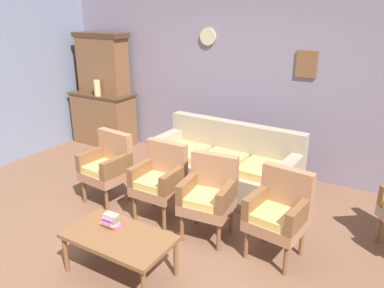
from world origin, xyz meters
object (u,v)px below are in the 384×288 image
floral_couch (225,168)px  armchair_near_couch_end (160,178)px  coffee_table (119,239)px  vase_on_cabinet (97,88)px  side_cabinet (104,118)px  book_stack_on_table (111,220)px  armchair_near_cabinet (108,165)px  armchair_row_middle (209,193)px  armchair_by_doorway (279,211)px

floral_couch → armchair_near_couch_end: (-0.35, -1.00, 0.17)m
coffee_table → armchair_near_couch_end: bearing=104.9°
vase_on_cabinet → side_cabinet: bearing=114.8°
coffee_table → side_cabinet: bearing=135.1°
floral_couch → vase_on_cabinet: bearing=171.2°
armchair_near_couch_end → book_stack_on_table: armchair_near_couch_end is taller
armchair_near_cabinet → armchair_row_middle: bearing=-1.2°
armchair_by_doorway → armchair_near_cabinet: bearing=-180.0°
armchair_by_doorway → coffee_table: (-1.15, -1.03, -0.12)m
armchair_row_middle → coffee_table: size_ratio=0.90×
side_cabinet → floral_couch: side_cabinet is taller
armchair_row_middle → armchair_by_doorway: (0.76, 0.03, 0.00)m
armchair_near_couch_end → armchair_row_middle: (0.67, -0.05, 0.00)m
armchair_near_cabinet → coffee_table: 1.49m
floral_couch → armchair_by_doorway: (1.08, -1.02, 0.17)m
armchair_near_couch_end → armchair_row_middle: size_ratio=1.00×
side_cabinet → armchair_near_cabinet: side_cabinet is taller
floral_couch → coffee_table: size_ratio=2.00×
book_stack_on_table → armchair_near_cabinet: bearing=133.8°
side_cabinet → floral_couch: size_ratio=0.58×
side_cabinet → floral_couch: 2.79m
floral_couch → armchair_row_middle: bearing=-72.9°
side_cabinet → book_stack_on_table: bearing=-45.8°
vase_on_cabinet → coffee_table: size_ratio=0.27×
armchair_by_doorway → book_stack_on_table: size_ratio=4.99×
book_stack_on_table → floral_couch: bearing=83.3°
armchair_near_cabinet → armchair_near_couch_end: same height
vase_on_cabinet → armchair_near_couch_end: (2.29, -1.41, -0.57)m
vase_on_cabinet → armchair_near_cabinet: size_ratio=0.30×
armchair_by_doorway → armchair_row_middle: bearing=-177.7°
side_cabinet → armchair_row_middle: size_ratio=1.28×
coffee_table → armchair_by_doorway: bearing=41.8°
armchair_row_middle → vase_on_cabinet: bearing=153.8°
armchair_near_cabinet → coffee_table: bearing=-43.8°
armchair_row_middle → book_stack_on_table: (-0.56, -0.92, -0.02)m
armchair_row_middle → book_stack_on_table: bearing=-121.1°
armchair_near_cabinet → book_stack_on_table: size_ratio=4.99×
vase_on_cabinet → book_stack_on_table: size_ratio=1.49×
vase_on_cabinet → book_stack_on_table: bearing=-44.7°
floral_couch → armchair_row_middle: (0.32, -1.05, 0.17)m
vase_on_cabinet → armchair_near_couch_end: size_ratio=0.30×
floral_couch → armchair_by_doorway: bearing=-43.3°
side_cabinet → coffee_table: size_ratio=1.16×
vase_on_cabinet → coffee_table: vase_on_cabinet is taller
side_cabinet → armchair_near_cabinet: (1.58, -1.61, 0.03)m
armchair_near_cabinet → armchair_by_doorway: size_ratio=1.00×
coffee_table → book_stack_on_table: (-0.16, 0.08, 0.11)m
side_cabinet → armchair_row_middle: (3.05, -1.64, 0.03)m
side_cabinet → armchair_near_cabinet: size_ratio=1.28×
armchair_by_doorway → book_stack_on_table: (-1.32, -0.95, -0.02)m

